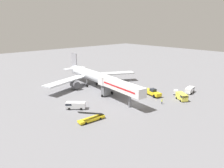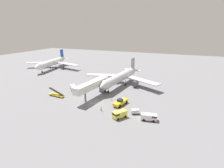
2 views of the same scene
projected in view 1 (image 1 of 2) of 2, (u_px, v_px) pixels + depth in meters
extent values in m
plane|color=slate|center=(137.00, 104.00, 65.48)|extent=(300.00, 300.00, 0.00)
cylinder|color=silver|center=(94.00, 76.00, 81.72)|extent=(6.84, 29.30, 3.94)
cone|color=silver|center=(121.00, 85.00, 69.16)|extent=(4.19, 3.81, 3.86)
cone|color=silver|center=(73.00, 68.00, 94.93)|extent=(4.26, 5.70, 3.74)
cube|color=gray|center=(74.00, 60.00, 92.92)|extent=(0.78, 4.22, 6.30)
cube|color=silver|center=(80.00, 68.00, 94.91)|extent=(5.01, 3.52, 0.24)
cube|color=silver|center=(70.00, 69.00, 92.19)|extent=(5.01, 3.52, 0.24)
cube|color=silver|center=(112.00, 73.00, 90.04)|extent=(18.32, 12.34, 0.44)
cube|color=silver|center=(66.00, 81.00, 78.04)|extent=(18.93, 9.20, 0.44)
cylinder|color=#4C4C51|center=(107.00, 79.00, 87.76)|extent=(2.91, 3.61, 2.59)
cylinder|color=#4C4C51|center=(75.00, 84.00, 79.38)|extent=(2.91, 3.61, 2.59)
cylinder|color=gray|center=(112.00, 89.00, 73.63)|extent=(0.28, 0.28, 2.62)
cylinder|color=black|center=(112.00, 93.00, 73.98)|extent=(0.46, 1.13, 1.10)
cylinder|color=gray|center=(97.00, 81.00, 85.03)|extent=(0.28, 0.28, 2.62)
cylinder|color=black|center=(97.00, 84.00, 85.38)|extent=(0.46, 1.13, 1.10)
cylinder|color=gray|center=(87.00, 82.00, 82.43)|extent=(0.28, 0.28, 2.62)
cylinder|color=black|center=(87.00, 86.00, 82.78)|extent=(0.46, 1.13, 1.10)
cube|color=silver|center=(122.00, 87.00, 64.13)|extent=(4.97, 17.78, 2.70)
cube|color=red|center=(118.00, 87.00, 63.27)|extent=(1.71, 14.66, 0.44)
cube|color=silver|center=(104.00, 80.00, 71.45)|extent=(3.75, 3.17, 2.84)
cube|color=#232833|center=(102.00, 79.00, 72.40)|extent=(3.31, 0.61, 0.90)
cube|color=slate|center=(106.00, 90.00, 71.83)|extent=(2.74, 2.08, 3.65)
cylinder|color=black|center=(102.00, 96.00, 71.51)|extent=(0.39, 0.83, 0.80)
cylinder|color=black|center=(109.00, 94.00, 73.12)|extent=(0.39, 0.83, 0.80)
cylinder|color=slate|center=(130.00, 101.00, 62.29)|extent=(0.70, 0.70, 4.05)
cube|color=yellow|center=(152.00, 92.00, 72.92)|extent=(3.83, 7.42, 1.00)
cube|color=#232833|center=(153.00, 90.00, 72.37)|extent=(1.98, 2.12, 0.90)
cylinder|color=black|center=(159.00, 95.00, 71.64)|extent=(0.64, 1.16, 1.10)
cylinder|color=black|center=(154.00, 96.00, 70.60)|extent=(0.64, 1.16, 1.10)
cylinder|color=black|center=(150.00, 92.00, 75.50)|extent=(0.64, 1.16, 1.10)
cylinder|color=black|center=(145.00, 93.00, 74.46)|extent=(0.64, 1.16, 1.10)
cube|color=yellow|center=(91.00, 119.00, 53.71)|extent=(7.17, 2.31, 0.55)
cube|color=black|center=(91.00, 113.00, 53.30)|extent=(7.14, 1.53, 2.44)
cylinder|color=black|center=(86.00, 123.00, 51.90)|extent=(0.62, 0.27, 0.60)
cylinder|color=black|center=(82.00, 121.00, 53.16)|extent=(0.62, 0.27, 0.60)
cylinder|color=black|center=(100.00, 119.00, 54.40)|extent=(0.62, 0.27, 0.60)
cylinder|color=black|center=(97.00, 117.00, 55.66)|extent=(0.62, 0.27, 0.60)
cube|color=white|center=(190.00, 90.00, 75.49)|extent=(4.93, 2.77, 1.71)
cube|color=#1E232D|center=(191.00, 88.00, 76.60)|extent=(1.82, 2.22, 0.55)
cylinder|color=black|center=(188.00, 91.00, 77.35)|extent=(0.73, 0.47, 0.68)
cylinder|color=black|center=(193.00, 92.00, 76.26)|extent=(0.73, 0.47, 0.68)
cylinder|color=black|center=(185.00, 93.00, 75.14)|extent=(0.73, 0.47, 0.68)
cylinder|color=black|center=(191.00, 94.00, 74.05)|extent=(0.73, 0.47, 0.68)
cube|color=#E5DB4C|center=(182.00, 96.00, 68.34)|extent=(4.13, 4.88, 1.96)
cube|color=#1E232D|center=(184.00, 97.00, 66.78)|extent=(2.53, 2.33, 0.63)
cylinder|color=black|center=(187.00, 100.00, 67.44)|extent=(0.68, 0.77, 0.68)
cylinder|color=black|center=(181.00, 101.00, 67.11)|extent=(0.68, 0.77, 0.68)
cylinder|color=black|center=(182.00, 97.00, 70.08)|extent=(0.68, 0.77, 0.68)
cylinder|color=black|center=(177.00, 98.00, 69.75)|extent=(0.68, 0.77, 0.68)
cube|color=silver|center=(76.00, 105.00, 61.31)|extent=(5.23, 5.20, 1.72)
cube|color=#1E232D|center=(69.00, 104.00, 61.28)|extent=(2.61, 2.62, 0.55)
cylinder|color=black|center=(69.00, 109.00, 60.70)|extent=(0.73, 0.72, 0.68)
cylinder|color=black|center=(71.00, 106.00, 62.48)|extent=(0.73, 0.72, 0.68)
cylinder|color=black|center=(81.00, 109.00, 60.57)|extent=(0.73, 0.72, 0.68)
cylinder|color=black|center=(82.00, 107.00, 62.35)|extent=(0.73, 0.72, 0.68)
cube|color=#38383D|center=(176.00, 94.00, 74.20)|extent=(2.75, 2.29, 0.22)
cube|color=silver|center=(176.00, 92.00, 74.01)|extent=(2.75, 2.29, 1.14)
cylinder|color=black|center=(177.00, 95.00, 73.25)|extent=(0.38, 0.27, 0.36)
cylinder|color=black|center=(174.00, 94.00, 73.68)|extent=(0.38, 0.27, 0.36)
cylinder|color=black|center=(178.00, 93.00, 74.77)|extent=(0.38, 0.27, 0.36)
cylinder|color=black|center=(174.00, 93.00, 75.20)|extent=(0.38, 0.27, 0.36)
cylinder|color=#1E2333|center=(162.00, 103.00, 65.21)|extent=(0.32, 0.32, 0.82)
cylinder|color=#D8EA19|center=(162.00, 100.00, 65.02)|extent=(0.43, 0.43, 0.65)
sphere|color=tan|center=(162.00, 99.00, 64.90)|extent=(0.22, 0.22, 0.22)
cube|color=black|center=(137.00, 91.00, 78.00)|extent=(0.45, 0.45, 0.03)
cone|color=orange|center=(137.00, 90.00, 77.91)|extent=(0.38, 0.38, 0.65)
cube|color=black|center=(137.00, 96.00, 72.17)|extent=(0.46, 0.46, 0.03)
cone|color=orange|center=(137.00, 95.00, 72.07)|extent=(0.39, 0.39, 0.68)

